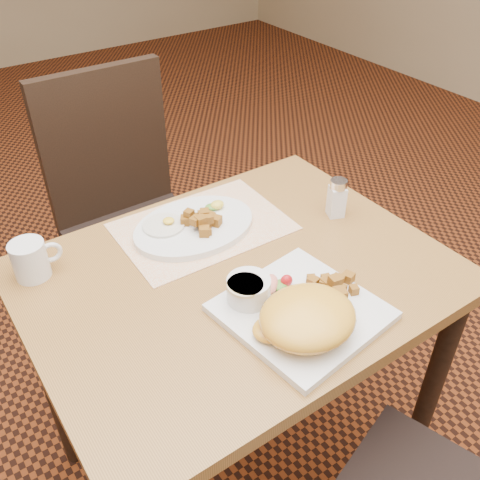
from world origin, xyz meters
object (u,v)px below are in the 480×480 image
(salt_shaker, at_px, (337,197))
(plate_square, at_px, (301,311))
(plate_oval, at_px, (194,226))
(table, at_px, (238,308))
(chair_far, at_px, (128,208))
(coffee_mug, at_px, (31,260))

(salt_shaker, bearing_deg, plate_square, -143.07)
(plate_oval, height_order, salt_shaker, salt_shaker)
(table, xyz_separation_m, plate_square, (0.03, -0.18, 0.12))
(table, relative_size, salt_shaker, 9.00)
(plate_oval, bearing_deg, plate_square, -85.77)
(chair_far, relative_size, salt_shaker, 9.70)
(table, distance_m, plate_oval, 0.22)
(plate_square, distance_m, coffee_mug, 0.58)
(table, relative_size, chair_far, 0.93)
(plate_square, bearing_deg, chair_far, 90.15)
(chair_far, xyz_separation_m, plate_oval, (-0.03, -0.49, 0.22))
(plate_oval, relative_size, coffee_mug, 2.83)
(table, xyz_separation_m, coffee_mug, (-0.37, 0.24, 0.15))
(table, distance_m, coffee_mug, 0.47)
(table, height_order, chair_far, chair_far)
(plate_square, xyz_separation_m, plate_oval, (-0.03, 0.37, 0.00))
(salt_shaker, bearing_deg, table, -172.17)
(plate_oval, bearing_deg, chair_far, 87.09)
(table, relative_size, plate_square, 3.21)
(plate_square, relative_size, plate_oval, 0.92)
(table, height_order, plate_oval, plate_oval)
(plate_square, xyz_separation_m, coffee_mug, (-0.40, 0.42, 0.03))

